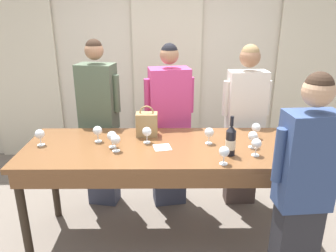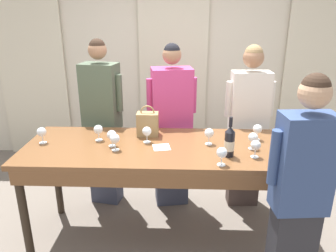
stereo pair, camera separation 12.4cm
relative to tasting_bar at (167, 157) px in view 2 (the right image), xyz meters
name	(u,v)px [view 2 (the right image)]	position (x,y,z in m)	size (l,w,h in m)	color
ground_plane	(168,237)	(0.00, 0.03, -0.87)	(18.00, 18.00, 0.00)	#70665B
wall_back	(173,61)	(0.00, 2.03, 0.53)	(12.00, 0.06, 2.80)	beige
curtain_panel_left	(32,65)	(-2.00, 1.97, 0.47)	(0.94, 0.03, 2.69)	beige
curtain_panel_center	(173,66)	(0.00, 1.97, 0.47)	(0.94, 0.03, 2.69)	beige
curtain_panel_right	(319,67)	(2.00, 1.97, 0.47)	(0.94, 0.03, 2.69)	beige
tasting_bar	(167,157)	(0.00, 0.00, 0.00)	(2.50, 0.89, 0.97)	brown
wine_bottle	(229,142)	(0.50, -0.16, 0.22)	(0.08, 0.08, 0.33)	black
handbag	(148,124)	(-0.20, 0.28, 0.21)	(0.20, 0.13, 0.29)	#997A4C
wine_glass_front_left	(42,132)	(-1.11, 0.05, 0.20)	(0.08, 0.08, 0.15)	white
wine_glass_front_mid	(256,146)	(0.71, -0.18, 0.20)	(0.08, 0.08, 0.15)	white
wine_glass_front_right	(98,130)	(-0.63, 0.13, 0.20)	(0.08, 0.08, 0.15)	white
wine_glass_center_left	(209,134)	(0.36, 0.08, 0.20)	(0.08, 0.08, 0.15)	white
wine_glass_center_mid	(257,129)	(0.81, 0.20, 0.20)	(0.08, 0.08, 0.15)	white
wine_glass_center_right	(115,139)	(-0.44, -0.08, 0.20)	(0.08, 0.08, 0.15)	white
wine_glass_back_left	(147,132)	(-0.19, 0.10, 0.20)	(0.08, 0.08, 0.15)	white
wine_glass_back_mid	(311,147)	(1.14, -0.18, 0.20)	(0.08, 0.08, 0.15)	white
wine_glass_back_right	(222,153)	(0.42, -0.33, 0.20)	(0.08, 0.08, 0.15)	white
wine_glass_near_host	(112,135)	(-0.48, 0.00, 0.20)	(0.08, 0.08, 0.15)	white
wine_glass_by_bottle	(253,138)	(0.72, -0.01, 0.20)	(0.08, 0.08, 0.15)	white
napkin	(162,147)	(-0.05, -0.01, 0.10)	(0.17, 0.17, 0.00)	white
guest_olive_jacket	(103,123)	(-0.72, 0.68, 0.07)	(0.49, 0.31, 1.82)	#383D51
guest_pink_top	(172,127)	(0.02, 0.68, 0.03)	(0.53, 0.32, 1.78)	#383D51
guest_cream_sweater	(248,126)	(0.82, 0.68, 0.06)	(0.50, 0.23, 1.77)	#473833
host_pouring	(299,198)	(0.89, -0.70, 0.05)	(0.46, 0.24, 1.75)	#28282D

